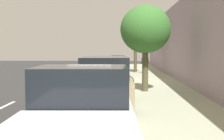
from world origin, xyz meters
TOP-DOWN VIEW (x-y plane):
  - ground at (0.00, 0.00)m, footprint 75.95×75.95m
  - sidewalk at (3.93, 0.00)m, footprint 3.34×47.47m
  - curb_edge at (2.18, 0.00)m, footprint 0.16×47.47m
  - lane_stripe_centre at (-2.79, 0.47)m, footprint 0.14×48.40m
  - lane_stripe_bike_edge at (0.71, 0.00)m, footprint 0.12×47.47m
  - building_facade at (5.85, 0.00)m, footprint 0.50×47.47m
  - parked_pickup_white_nearest at (1.16, -12.40)m, footprint 2.17×5.37m
  - parked_suv_tan_second at (1.24, -6.13)m, footprint 2.11×4.77m
  - parked_sedan_grey_mid at (1.15, 6.19)m, footprint 1.92×4.44m
  - parked_sedan_dark_blue_far at (1.23, 17.69)m, footprint 1.89×4.42m
  - bicycle_at_curb at (1.72, 0.41)m, footprint 1.71×0.46m
  - cyclist_with_backpack at (1.94, -0.04)m, footprint 0.44×0.62m
  - street_tree_near_cyclist at (3.02, -2.40)m, footprint 2.50×2.50m
  - street_tree_mid_block at (3.02, 9.52)m, footprint 2.36×2.36m
  - pedestrian_on_phone at (3.85, 8.76)m, footprint 0.62×0.25m

SIDE VIEW (x-z plane):
  - ground at x=0.00m, z-range 0.00..0.00m
  - lane_stripe_bike_edge at x=0.71m, z-range 0.00..0.01m
  - lane_stripe_centre at x=-2.79m, z-range 0.00..0.01m
  - sidewalk at x=3.93m, z-range 0.00..0.15m
  - curb_edge at x=2.18m, z-range 0.00..0.15m
  - bicycle_at_curb at x=1.72m, z-range 0.00..0.74m
  - parked_sedan_grey_mid at x=1.15m, z-range -0.01..1.51m
  - parked_sedan_dark_blue_far at x=1.23m, z-range -0.01..1.51m
  - parked_pickup_white_nearest at x=1.16m, z-range -0.07..1.88m
  - parked_suv_tan_second at x=1.24m, z-range 0.03..2.02m
  - cyclist_with_backpack at x=1.94m, z-range 0.19..1.92m
  - pedestrian_on_phone at x=3.85m, z-range 0.25..1.88m
  - building_facade at x=5.85m, z-range 0.00..5.48m
  - street_tree_near_cyclist at x=3.02m, z-range 1.08..5.37m
  - street_tree_mid_block at x=3.02m, z-range 1.40..6.19m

